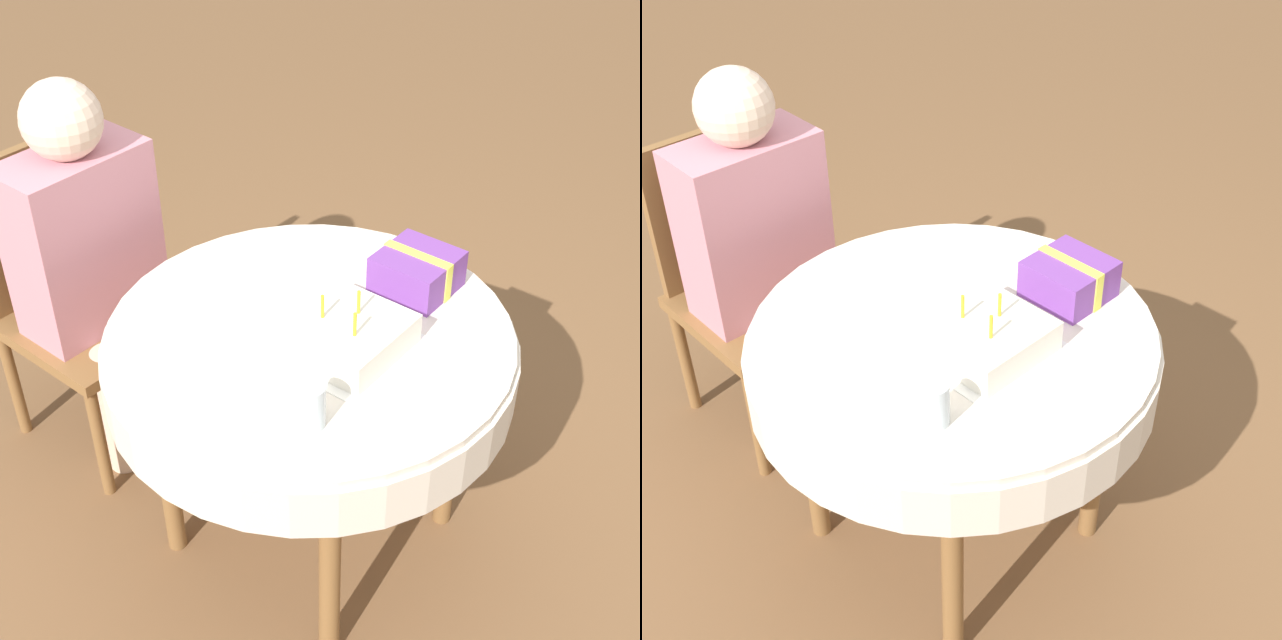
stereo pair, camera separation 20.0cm
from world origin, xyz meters
The scene contains 8 objects.
ground_plane centered at (0.00, 0.00, 0.00)m, with size 12.00×12.00×0.00m, color brown.
dining_table centered at (0.00, 0.00, 0.61)m, with size 0.96×0.96×0.70m.
chair centered at (-0.04, 0.83, 0.47)m, with size 0.47×0.47×0.89m.
person centered at (-0.04, 0.73, 0.68)m, with size 0.39×0.30×1.13m.
napkin centered at (0.00, -0.10, 0.70)m, with size 0.29×0.29×0.00m.
birthday_cake centered at (0.00, -0.10, 0.74)m, with size 0.24×0.24×0.13m.
drinking_glass centered at (-0.24, -0.19, 0.75)m, with size 0.06×0.06×0.10m.
gift_box centered at (0.29, -0.10, 0.75)m, with size 0.18×0.18×0.10m.
Camera 1 is at (-1.26, -1.01, 1.95)m, focal length 50.00 mm.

